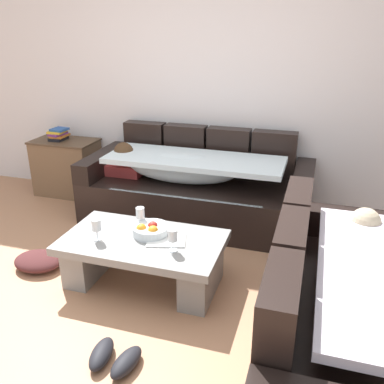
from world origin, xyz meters
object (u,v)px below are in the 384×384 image
wine_glass_near_right (173,236)px  book_stack_on_cabinet (59,134)px  couch_along_wall (194,188)px  crumpled_garment (38,261)px  pair_of_shoes (114,358)px  fruit_bowl (150,230)px  wine_glass_far_back (140,214)px  side_cabinet (67,167)px  couch_near_window (350,318)px  open_magazine (166,240)px  coffee_table (143,255)px  wine_glass_near_left (96,226)px

wine_glass_near_right → book_stack_on_cabinet: (-1.92, 1.54, 0.21)m
couch_along_wall → crumpled_garment: (-0.95, -1.28, -0.27)m
pair_of_shoes → book_stack_on_cabinet: bearing=128.5°
fruit_bowl → wine_glass_far_back: 0.17m
wine_glass_far_back → pair_of_shoes: size_ratio=0.51×
wine_glass_near_right → pair_of_shoes: size_ratio=0.51×
wine_glass_far_back → side_cabinet: size_ratio=0.23×
couch_near_window → open_magazine: 1.35m
wine_glass_near_right → pair_of_shoes: wine_glass_near_right is taller
couch_near_window → side_cabinet: (-3.03, 1.87, -0.01)m
coffee_table → wine_glass_near_left: wine_glass_near_left is taller
couch_along_wall → wine_glass_near_left: bearing=-104.4°
couch_along_wall → pair_of_shoes: size_ratio=6.79×
coffee_table → crumpled_garment: coffee_table is taller
wine_glass_near_right → side_cabinet: bearing=140.4°
couch_along_wall → coffee_table: 1.22m
crumpled_garment → fruit_bowl: bearing=8.7°
side_cabinet → pair_of_shoes: 2.88m
fruit_bowl → wine_glass_near_left: wine_glass_near_left is taller
couch_near_window → pair_of_shoes: (-1.28, -0.40, -0.29)m
coffee_table → wine_glass_near_right: 0.39m
couch_along_wall → crumpled_garment: bearing=-126.5°
wine_glass_near_left → book_stack_on_cabinet: (-1.34, 1.55, 0.21)m
fruit_bowl → book_stack_on_cabinet: 2.18m
side_cabinet → pair_of_shoes: bearing=-52.4°
wine_glass_far_back → side_cabinet: side_cabinet is taller
couch_near_window → open_magazine: bearing=70.2°
couch_near_window → side_cabinet: couch_near_window is taller
coffee_table → book_stack_on_cabinet: size_ratio=5.32×
side_cabinet → wine_glass_near_left: bearing=-50.7°
wine_glass_near_left → crumpled_garment: bearing=175.5°
wine_glass_near_right → pair_of_shoes: 0.87m
couch_along_wall → open_magazine: (0.15, -1.19, 0.05)m
wine_glass_near_left → pair_of_shoes: size_ratio=0.51×
couch_near_window → wine_glass_near_right: couch_near_window is taller
open_magazine → crumpled_garment: size_ratio=0.70×
wine_glass_near_right → fruit_bowl: bearing=143.9°
pair_of_shoes → fruit_bowl: bearing=98.2°
coffee_table → wine_glass_near_left: 0.42m
couch_along_wall → book_stack_on_cabinet: bearing=172.2°
couch_near_window → crumpled_garment: size_ratio=4.80×
wine_glass_far_back → side_cabinet: 1.96m
couch_along_wall → wine_glass_far_back: 1.06m
wine_glass_near_right → book_stack_on_cabinet: 2.47m
fruit_bowl → pair_of_shoes: (0.13, -0.91, -0.38)m
side_cabinet → pair_of_shoes: (1.75, -2.27, -0.28)m
wine_glass_near_left → wine_glass_far_back: same height
couch_along_wall → crumpled_garment: 1.61m
couch_along_wall → book_stack_on_cabinet: 1.73m
couch_near_window → wine_glass_far_back: bearing=68.4°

